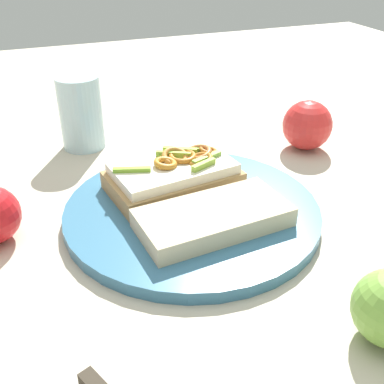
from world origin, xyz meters
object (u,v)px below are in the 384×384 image
Objects in this scene: plate at (192,211)px; apple_3 at (307,125)px; bread_slice_side at (213,218)px; sandwich at (174,175)px; drinking_glass at (81,113)px.

plate is 0.28m from apple_3.
bread_slice_side reaches higher than plate.
apple_3 reaches higher than bread_slice_side.
plate is 0.06m from sandwich.
apple_3 is (0.07, -0.25, 0.00)m from sandwich.
apple_3 is 0.68× the size of drinking_glass.
plate is at bearing 116.91° from apple_3.
apple_3 is (0.13, -0.25, 0.03)m from plate.
sandwich is at bearing 5.79° from plate.
bread_slice_side is (-0.05, -0.01, 0.02)m from plate.
apple_3 reaches higher than plate.
sandwich reaches higher than plate.
drinking_glass is (0.31, 0.10, 0.03)m from bread_slice_side.
plate is at bearing -161.10° from drinking_glass.
bread_slice_side is 2.20× the size of apple_3.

